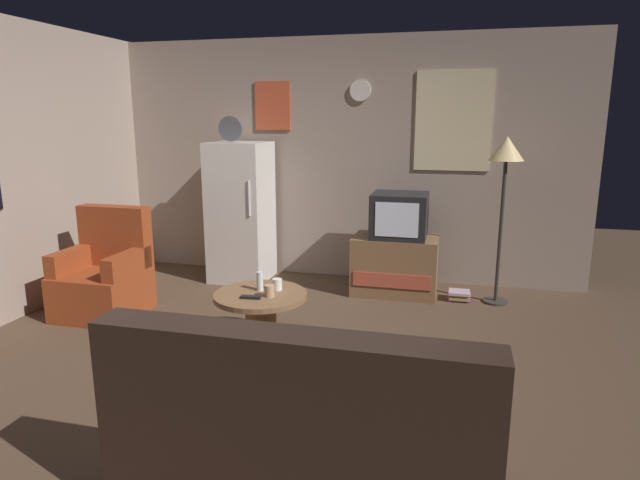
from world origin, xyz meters
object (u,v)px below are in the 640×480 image
Objects in this scene: fridge at (241,212)px; remote_control at (251,297)px; couch at (305,438)px; wine_glass at (260,281)px; tv_stand at (395,265)px; standing_lamp at (506,162)px; coffee_table at (261,320)px; mug_ceramic_white at (277,284)px; armchair at (105,277)px; crt_tv at (399,215)px; book_stack at (459,295)px; mug_ceramic_tan at (269,291)px.

remote_control is (0.82, -1.84, -0.30)m from fridge.
remote_control is 0.09× the size of couch.
tv_stand is at bearing 60.06° from wine_glass.
standing_lamp reaches higher than wine_glass.
coffee_table is at bearing -68.60° from wine_glass.
wine_glass reaches higher than tv_stand.
fridge is 11.80× the size of wine_glass.
fridge is at bearing 116.63° from couch.
couch is (0.80, -1.58, 0.09)m from coffee_table.
mug_ceramic_white is 0.09× the size of armchair.
remote_control is at bearing -117.69° from crt_tv.
mug_ceramic_white is at bearing 48.11° from coffee_table.
remote_control is (-0.88, -1.73, 0.16)m from tv_stand.
wine_glass is (-0.88, -1.53, 0.22)m from tv_stand.
mug_ceramic_white is 1.77m from armchair.
tv_stand is at bearing 89.04° from couch.
couch is (-1.04, -3.13, -1.05)m from standing_lamp.
book_stack is at bearing 77.31° from couch.
crt_tv is at bearing -1.89° from tv_stand.
mug_ceramic_white is at bearing -117.84° from crt_tv.
crt_tv is 1.71m from mug_ceramic_white.
standing_lamp is 2.42m from mug_ceramic_white.
mug_ceramic_white is at bearing 88.62° from mug_ceramic_tan.
crt_tv is 0.56× the size of armchair.
crt_tv is 3.22m from couch.
coffee_table is 2.14m from book_stack.
book_stack is at bearing -7.29° from crt_tv.
tv_stand is at bearing 57.71° from remote_control.
fridge is 2.01m from mug_ceramic_tan.
couch is (0.83, -1.65, -0.20)m from wine_glass.
fridge is 1.84× the size of armchair.
remote_control is at bearing -137.95° from standing_lamp.
standing_lamp is 2.66m from coffee_table.
armchair reaches higher than coffee_table.
armchair is at bearing 171.27° from mug_ceramic_white.
coffee_table is (-0.88, -1.59, -0.59)m from crt_tv.
crt_tv is at bearing 177.27° from standing_lamp.
fridge is 19.67× the size of mug_ceramic_tan.
fridge reaches higher than wine_glass.
mug_ceramic_white is at bearing 112.46° from couch.
mug_ceramic_white is at bearing 19.44° from wine_glass.
tv_stand reaches higher than coffee_table.
mug_ceramic_tan reaches higher than book_stack.
wine_glass is 0.21m from remote_control.
mug_ceramic_tan is 1.80m from armchair.
fridge reaches higher than mug_ceramic_tan.
wine_glass is 1.67× the size of mug_ceramic_tan.
fridge is at bearing 116.66° from wine_glass.
mug_ceramic_tan is (-0.00, -0.17, 0.00)m from mug_ceramic_white.
tv_stand is at bearing 63.06° from mug_ceramic_white.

